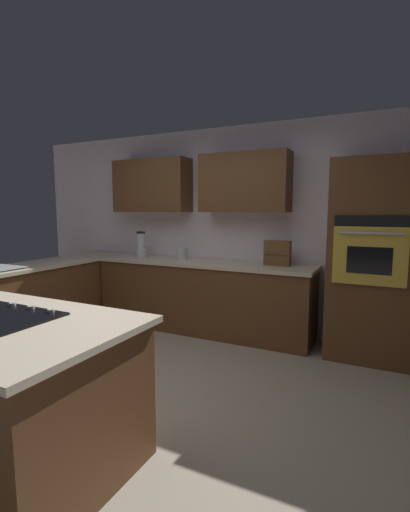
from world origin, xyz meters
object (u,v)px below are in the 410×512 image
at_px(wall_oven, 370,261).
at_px(kettle, 182,254).
at_px(blender, 141,246).
at_px(spice_rack, 277,253).

relative_size(wall_oven, kettle, 12.73).
bearing_deg(kettle, wall_oven, 179.51).
height_order(wall_oven, blender, wall_oven).
distance_m(wall_oven, blender, 2.90).
relative_size(spice_rack, kettle, 1.89).
bearing_deg(wall_oven, kettle, -0.49).
xyz_separation_m(wall_oven, kettle, (2.25, -0.02, -0.05)).
bearing_deg(wall_oven, blender, -0.38).
distance_m(blender, kettle, 0.65).
distance_m(wall_oven, kettle, 2.25).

